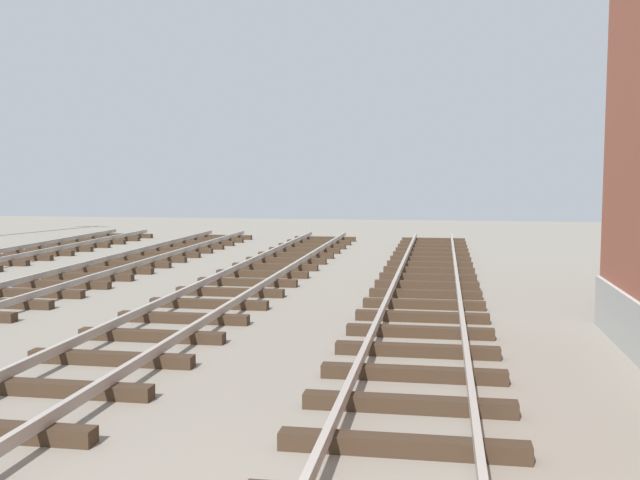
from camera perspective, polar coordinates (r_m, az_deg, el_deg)
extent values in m
cube|color=#38281C|center=(7.65, 6.39, -15.52)|extent=(2.50, 0.24, 0.18)
cube|color=#38281C|center=(8.91, 6.87, -12.50)|extent=(2.50, 0.24, 0.18)
cube|color=#38281C|center=(10.19, 7.22, -10.22)|extent=(2.50, 0.24, 0.18)
cube|color=#38281C|center=(11.48, 7.49, -8.46)|extent=(2.50, 0.24, 0.18)
cube|color=#38281C|center=(12.78, 7.70, -7.05)|extent=(2.50, 0.24, 0.18)
cube|color=#38281C|center=(14.08, 7.87, -5.90)|extent=(2.50, 0.24, 0.18)
cube|color=#38281C|center=(15.39, 8.01, -4.95)|extent=(2.50, 0.24, 0.18)
cube|color=#38281C|center=(16.71, 8.13, -4.15)|extent=(2.50, 0.24, 0.18)
cube|color=#38281C|center=(18.03, 8.23, -3.46)|extent=(2.50, 0.24, 0.18)
cube|color=#38281C|center=(19.35, 8.32, -2.87)|extent=(2.50, 0.24, 0.18)
cube|color=#38281C|center=(20.67, 8.40, -2.35)|extent=(2.50, 0.24, 0.18)
cube|color=#38281C|center=(21.99, 8.47, -1.90)|extent=(2.50, 0.24, 0.18)
cube|color=#38281C|center=(23.31, 8.53, -1.50)|extent=(2.50, 0.24, 0.18)
cube|color=#38281C|center=(24.64, 8.58, -1.14)|extent=(2.50, 0.24, 0.18)
cube|color=#38281C|center=(25.97, 8.63, -0.82)|extent=(2.50, 0.24, 0.18)
cube|color=#38281C|center=(27.29, 8.67, -0.52)|extent=(2.50, 0.24, 0.18)
cube|color=#38281C|center=(28.62, 8.71, -0.26)|extent=(2.50, 0.24, 0.18)
cube|color=#38281C|center=(29.95, 8.74, -0.02)|extent=(2.50, 0.24, 0.18)
cube|color=#38281C|center=(10.01, -19.63, -10.77)|extent=(2.50, 0.24, 0.18)
cube|color=#38281C|center=(11.32, -15.84, -8.81)|extent=(2.50, 0.24, 0.18)
cube|color=#38281C|center=(12.67, -12.88, -7.24)|extent=(2.50, 0.24, 0.18)
cube|color=#38281C|center=(14.06, -10.51, -5.96)|extent=(2.50, 0.24, 0.18)
cube|color=#38281C|center=(15.48, -8.57, -4.90)|extent=(2.50, 0.24, 0.18)
cube|color=#38281C|center=(16.91, -6.97, -4.02)|extent=(2.50, 0.24, 0.18)
cube|color=#38281C|center=(18.36, -5.63, -3.27)|extent=(2.50, 0.24, 0.18)
cube|color=#38281C|center=(19.82, -4.48, -2.64)|extent=(2.50, 0.24, 0.18)
cube|color=#38281C|center=(21.29, -3.49, -2.08)|extent=(2.50, 0.24, 0.18)
cube|color=#38281C|center=(22.77, -2.63, -1.60)|extent=(2.50, 0.24, 0.18)
cube|color=#38281C|center=(24.25, -1.88, -1.18)|extent=(2.50, 0.24, 0.18)
cube|color=#38281C|center=(25.74, -1.21, -0.81)|extent=(2.50, 0.24, 0.18)
cube|color=#38281C|center=(27.23, -0.61, -0.48)|extent=(2.50, 0.24, 0.18)
cube|color=#38281C|center=(28.73, -0.08, -0.18)|extent=(2.50, 0.24, 0.18)
cube|color=#38281C|center=(30.23, 0.40, 0.09)|extent=(2.50, 0.24, 0.18)
cube|color=#38281C|center=(17.90, -21.41, -3.83)|extent=(2.50, 0.24, 0.18)
cube|color=#38281C|center=(19.04, -19.35, -3.24)|extent=(2.50, 0.24, 0.18)
cube|color=#38281C|center=(20.21, -17.53, -2.71)|extent=(2.50, 0.24, 0.18)
cube|color=#38281C|center=(21.39, -15.91, -2.24)|extent=(2.50, 0.24, 0.18)
cube|color=#38281C|center=(22.59, -14.46, -1.82)|extent=(2.50, 0.24, 0.18)
cube|color=#38281C|center=(23.81, -13.16, -1.44)|extent=(2.50, 0.24, 0.18)
cube|color=#38281C|center=(25.04, -11.99, -1.09)|extent=(2.50, 0.24, 0.18)
cube|color=#38281C|center=(26.28, -10.93, -0.78)|extent=(2.50, 0.24, 0.18)
cube|color=#38281C|center=(27.52, -9.96, -0.50)|extent=(2.50, 0.24, 0.18)
cube|color=#38281C|center=(28.78, -9.08, -0.24)|extent=(2.50, 0.24, 0.18)
cube|color=#38281C|center=(30.04, -8.27, 0.00)|extent=(2.50, 0.24, 0.18)
cube|color=#38281C|center=(31.31, -7.53, 0.22)|extent=(2.50, 0.24, 0.18)
cube|color=#38281C|center=(25.63, -22.45, -1.23)|extent=(2.50, 0.24, 0.18)
cube|color=#38281C|center=(26.79, -20.91, -0.92)|extent=(2.50, 0.24, 0.18)
cube|color=#38281C|center=(27.97, -19.49, -0.63)|extent=(2.50, 0.24, 0.18)
cube|color=#38281C|center=(29.17, -18.20, -0.36)|extent=(2.50, 0.24, 0.18)
cube|color=#38281C|center=(30.38, -17.00, -0.11)|extent=(2.50, 0.24, 0.18)
cube|color=#38281C|center=(31.61, -15.90, 0.11)|extent=(2.50, 0.24, 0.18)
cube|color=#38281C|center=(32.84, -14.88, 0.32)|extent=(2.50, 0.24, 0.18)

